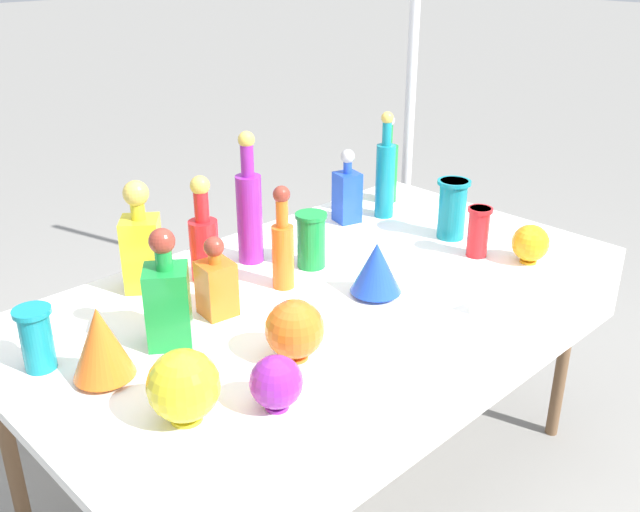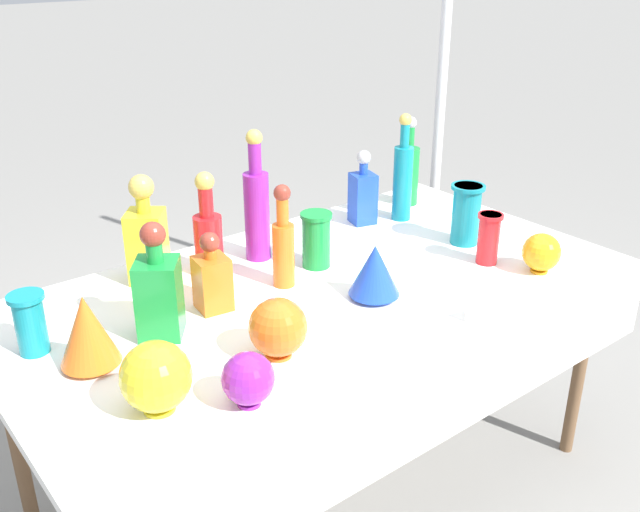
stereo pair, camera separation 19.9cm
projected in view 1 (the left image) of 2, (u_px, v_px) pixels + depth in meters
name	position (u px, v px, depth m)	size (l,w,h in m)	color
ground_plane	(320.00, 486.00, 2.42)	(40.00, 40.00, 0.00)	gray
display_table	(327.00, 306.00, 2.11)	(1.85, 1.01, 0.76)	white
tall_bottle_0	(385.00, 175.00, 2.58)	(0.07, 0.07, 0.39)	teal
tall_bottle_1	(249.00, 210.00, 2.21)	(0.08, 0.08, 0.42)	purple
tall_bottle_2	(204.00, 239.00, 2.11)	(0.09, 0.09, 0.33)	red
tall_bottle_3	(283.00, 245.00, 2.06)	(0.06, 0.06, 0.31)	orange
tall_bottle_4	(387.00, 168.00, 2.74)	(0.08, 0.08, 0.34)	#198C38
square_decanter_0	(347.00, 193.00, 2.55)	(0.10, 0.10, 0.27)	blue
square_decanter_1	(142.00, 245.00, 2.05)	(0.15, 0.15, 0.33)	yellow
square_decanter_2	(168.00, 299.00, 1.77)	(0.15, 0.15, 0.31)	#198C38
square_decanter_3	(216.00, 283.00, 1.92)	(0.10, 0.10, 0.23)	orange
slender_vase_0	(478.00, 230.00, 2.28)	(0.08, 0.08, 0.16)	red
slender_vase_1	(311.00, 238.00, 2.20)	(0.10, 0.10, 0.18)	#198C38
slender_vase_2	(452.00, 207.00, 2.41)	(0.11, 0.11, 0.20)	teal
slender_vase_3	(36.00, 336.00, 1.68)	(0.09, 0.09, 0.16)	teal
fluted_vase_0	(101.00, 343.00, 1.63)	(0.14, 0.14, 0.19)	orange
fluted_vase_1	(376.00, 268.00, 2.03)	(0.15, 0.15, 0.16)	blue
round_bowl_0	(295.00, 329.00, 1.72)	(0.15, 0.15, 0.15)	orange
round_bowl_1	(184.00, 386.00, 1.50)	(0.16, 0.16, 0.16)	yellow
round_bowl_2	(530.00, 243.00, 2.24)	(0.12, 0.12, 0.13)	orange
round_bowl_3	(276.00, 382.00, 1.54)	(0.12, 0.12, 0.13)	purple
price_tag_left	(478.00, 304.00, 1.96)	(0.06, 0.01, 0.05)	white
cardboard_box_behind_left	(124.00, 358.00, 2.80)	(0.62, 0.53, 0.47)	tan
canopy_pole	(408.00, 143.00, 3.14)	(0.18, 0.18, 2.26)	silver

